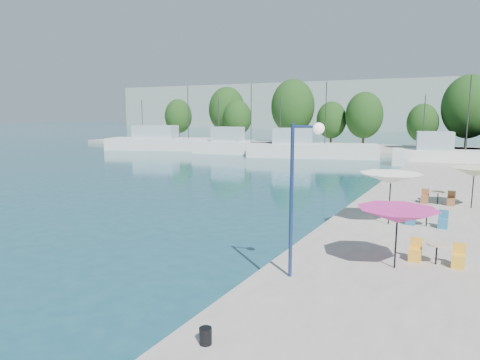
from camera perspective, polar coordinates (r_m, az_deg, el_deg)
The scene contains 22 objects.
quay_far at distance 69.13m, azimuth 11.79°, elevation 4.19°, with size 90.00×16.00×0.60m, color gray.
hill_west at distance 164.40m, azimuth 14.15°, elevation 9.52°, with size 180.00×40.00×16.00m, color #8F9D91.
trawler_01 at distance 69.09m, azimuth -9.04°, elevation 4.91°, with size 22.04×12.91×10.20m.
trawler_02 at distance 61.31m, azimuth -0.11°, elevation 4.51°, with size 14.47×5.95×10.20m.
trawler_03 at distance 57.47m, azimuth 9.09°, elevation 4.09°, with size 17.41×9.26×10.20m.
trawler_04 at distance 52.32m, azimuth 26.09°, elevation 2.80°, with size 12.72×5.07×10.20m.
tree_01 at distance 84.84m, azimuth -8.23°, elevation 8.41°, with size 5.27×5.27×7.80m.
tree_02 at distance 80.22m, azimuth -1.77°, elevation 9.34°, with size 6.71×6.71×9.93m.
tree_03 at distance 76.98m, azimuth -0.36°, elevation 8.31°, with size 5.07×5.07×7.50m.
tree_04 at distance 73.09m, azimuth 7.05°, elevation 9.68°, with size 7.27×7.27×10.76m.
tree_05 at distance 70.65m, azimuth 12.09°, elevation 7.82°, with size 4.74×4.74×7.02m.
tree_06 at distance 68.83m, azimuth 16.23°, elevation 8.29°, with size 5.66×5.66×8.39m.
tree_07 at distance 67.46m, azimuth 23.16°, elevation 7.01°, with size 4.41×4.41×6.53m.
tree_08 at distance 68.25m, azimuth 28.18°, elevation 8.61°, with size 7.09×7.09×10.50m.
umbrella_pink at distance 15.53m, azimuth 20.25°, elevation -4.49°, with size 2.74×2.74×2.11m.
umbrella_white at distance 21.46m, azimuth 19.47°, elevation 0.21°, with size 2.94×2.94×2.49m.
umbrella_cream at distance 27.10m, azimuth 28.76°, elevation 0.93°, with size 2.61×2.61×2.29m.
cafe_table_01 at distance 16.87m, azimuth 24.69°, elevation -9.26°, with size 1.82×0.70×0.76m.
cafe_table_02 at distance 22.08m, azimuth 23.61°, elevation -4.96°, with size 1.82×0.70×0.76m.
cafe_table_03 at distance 27.53m, azimuth 24.86°, elevation -2.38°, with size 1.82×0.70×0.76m.
street_lamp at distance 13.59m, azimuth 8.26°, elevation 1.08°, with size 1.02×0.42×5.03m.
bollard at distance 10.61m, azimuth -4.62°, elevation -20.01°, with size 0.30×0.30×0.40m, color black.
Camera 1 is at (12.16, 1.11, 5.95)m, focal length 32.00 mm.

